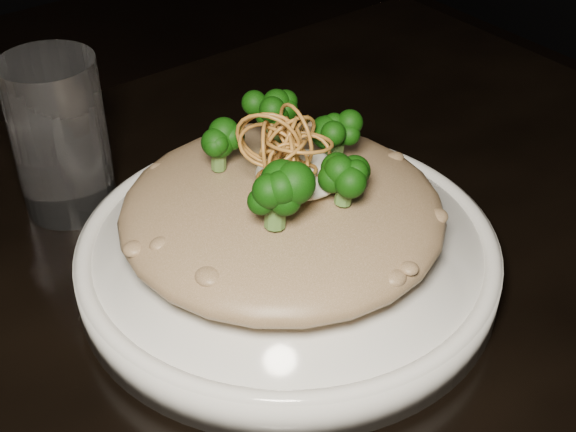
{
  "coord_description": "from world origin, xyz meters",
  "views": [
    {
      "loc": [
        -0.18,
        -0.32,
        1.15
      ],
      "look_at": [
        0.09,
        0.05,
        0.81
      ],
      "focal_mm": 50.0,
      "sensor_mm": 36.0,
      "label": 1
    }
  ],
  "objects": [
    {
      "name": "broccoli",
      "position": [
        0.1,
        0.05,
        0.86
      ],
      "size": [
        0.13,
        0.13,
        0.05
      ],
      "primitive_type": null,
      "color": "black",
      "rests_on": "risotto"
    },
    {
      "name": "cheese",
      "position": [
        0.1,
        0.04,
        0.84
      ],
      "size": [
        0.06,
        0.06,
        0.02
      ],
      "primitive_type": "ellipsoid",
      "color": "white",
      "rests_on": "risotto"
    },
    {
      "name": "plate",
      "position": [
        0.09,
        0.05,
        0.77
      ],
      "size": [
        0.31,
        0.31,
        0.03
      ],
      "primitive_type": "cylinder",
      "color": "white",
      "rests_on": "table"
    },
    {
      "name": "drinking_glass",
      "position": [
        0.0,
        0.23,
        0.82
      ],
      "size": [
        0.08,
        0.08,
        0.13
      ],
      "primitive_type": "cylinder",
      "rotation": [
        0.0,
        0.0,
        0.14
      ],
      "color": "white",
      "rests_on": "table"
    },
    {
      "name": "shallots",
      "position": [
        0.09,
        0.05,
        0.87
      ],
      "size": [
        0.06,
        0.06,
        0.04
      ],
      "primitive_type": null,
      "color": "brown",
      "rests_on": "cheese"
    },
    {
      "name": "risotto",
      "position": [
        0.09,
        0.05,
        0.81
      ],
      "size": [
        0.23,
        0.23,
        0.05
      ],
      "primitive_type": "ellipsoid",
      "color": "brown",
      "rests_on": "plate"
    }
  ]
}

